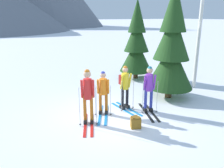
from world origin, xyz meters
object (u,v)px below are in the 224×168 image
object	(u,v)px
skier_in_yellow	(125,85)
skier_in_red	(88,93)
birch_tree_tall	(199,34)
backpack_on_snow_front	(136,122)
skier_in_orange	(103,91)
pine_tree_mid	(136,43)
pine_tree_near	(172,48)
skier_in_purple	(149,87)

from	to	relation	value
skier_in_yellow	skier_in_red	bearing A→B (deg)	-162.65
birch_tree_tall	backpack_on_snow_front	xyz separation A→B (m)	(-5.03, -2.30, -2.48)
skier_in_yellow	backpack_on_snow_front	xyz separation A→B (m)	(-0.51, -1.56, -0.77)
skier_in_yellow	birch_tree_tall	bearing A→B (deg)	9.38
skier_in_orange	pine_tree_mid	bearing A→B (deg)	43.82
skier_in_yellow	backpack_on_snow_front	size ratio (longest dim) A/B	4.42
skier_in_yellow	pine_tree_near	size ratio (longest dim) A/B	0.35
skier_in_red	pine_tree_near	distance (m)	4.36
birch_tree_tall	backpack_on_snow_front	bearing A→B (deg)	-155.40
skier_in_orange	pine_tree_near	distance (m)	3.60
skier_in_purple	backpack_on_snow_front	size ratio (longest dim) A/B	4.61
pine_tree_mid	birch_tree_tall	distance (m)	3.38
skier_in_red	skier_in_purple	xyz separation A→B (m)	(2.37, -0.12, -0.12)
skier_in_yellow	pine_tree_mid	size ratio (longest dim) A/B	0.39
skier_in_yellow	pine_tree_near	bearing A→B (deg)	5.59
pine_tree_mid	skier_in_orange	bearing A→B (deg)	-136.18
skier_in_purple	pine_tree_mid	world-z (taller)	pine_tree_mid
pine_tree_near	birch_tree_tall	xyz separation A→B (m)	(2.11, 0.51, 0.46)
skier_in_purple	backpack_on_snow_front	xyz separation A→B (m)	(-1.15, -0.90, -0.77)
pine_tree_near	backpack_on_snow_front	xyz separation A→B (m)	(-2.92, -1.79, -2.02)
skier_in_yellow	birch_tree_tall	world-z (taller)	birch_tree_tall
skier_in_purple	pine_tree_near	world-z (taller)	pine_tree_near
skier_in_orange	skier_in_yellow	world-z (taller)	skier_in_yellow
pine_tree_near	birch_tree_tall	bearing A→B (deg)	13.60
skier_in_red	skier_in_purple	world-z (taller)	skier_in_red
skier_in_yellow	birch_tree_tall	xyz separation A→B (m)	(4.52, 0.75, 1.70)
skier_in_red	skier_in_yellow	world-z (taller)	skier_in_red
skier_in_yellow	skier_in_purple	distance (m)	0.92
skier_in_orange	skier_in_red	bearing A→B (deg)	-148.69
skier_in_orange	birch_tree_tall	world-z (taller)	birch_tree_tall
birch_tree_tall	pine_tree_near	bearing A→B (deg)	-166.40
skier_in_purple	pine_tree_near	xyz separation A→B (m)	(1.76, 0.89, 1.25)
pine_tree_mid	birch_tree_tall	bearing A→B (deg)	-61.47
pine_tree_mid	backpack_on_snow_front	world-z (taller)	pine_tree_mid
skier_in_yellow	skier_in_purple	size ratio (longest dim) A/B	0.96
skier_in_yellow	backpack_on_snow_front	bearing A→B (deg)	-108.20
skier_in_purple	backpack_on_snow_front	world-z (taller)	skier_in_purple
birch_tree_tall	skier_in_orange	bearing A→B (deg)	-171.59
skier_in_red	skier_in_yellow	bearing A→B (deg)	17.35
birch_tree_tall	pine_tree_mid	bearing A→B (deg)	118.53
skier_in_red	birch_tree_tall	size ratio (longest dim) A/B	0.36
backpack_on_snow_front	skier_in_yellow	bearing A→B (deg)	71.80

